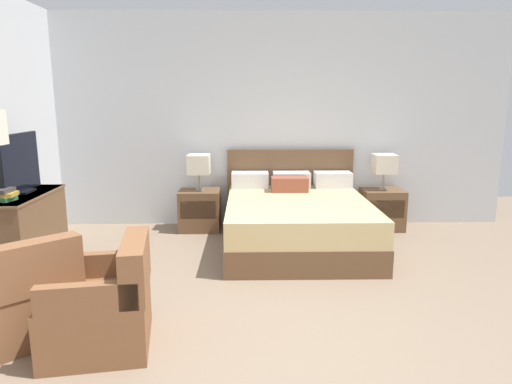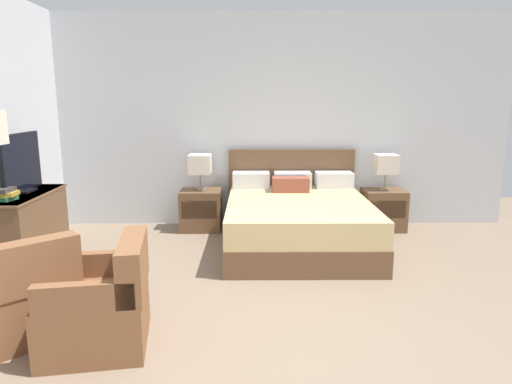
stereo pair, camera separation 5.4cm
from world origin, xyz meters
The scene contains 14 objects.
ground_plane centered at (0.00, 0.00, 0.00)m, with size 10.04×10.04×0.00m, color #84705B.
wall_back centered at (0.00, 3.38, 1.40)m, with size 6.61×0.06×2.80m, color silver.
bed centered at (0.40, 2.36, 0.31)m, with size 1.69×2.00×1.04m.
nightstand_left centered at (-0.81, 3.06, 0.27)m, with size 0.53×0.46×0.53m.
nightstand_right centered at (1.60, 3.06, 0.27)m, with size 0.53×0.46×0.53m.
table_lamp_left centered at (-0.81, 3.06, 0.87)m, with size 0.28×0.28×0.46m.
table_lamp_right centered at (1.60, 3.06, 0.87)m, with size 0.28×0.28×0.46m.
dresser centered at (-2.43, 1.63, 0.40)m, with size 0.50×1.07×0.78m.
tv centered at (-2.43, 1.72, 1.06)m, with size 0.18×0.74×0.59m.
book_red_cover centered at (-2.44, 1.34, 0.80)m, with size 0.24×0.16×0.04m, color #2D7042.
book_blue_cover centered at (-2.44, 1.34, 0.84)m, with size 0.25×0.18×0.04m, color gold.
book_small_top centered at (-2.44, 1.34, 0.87)m, with size 0.19×0.20×0.04m, color #383333.
armchair_by_window centered at (-1.80, 0.31, 0.28)m, with size 0.97×0.97×0.76m.
armchair_companion centered at (-1.17, 0.16, 0.28)m, with size 0.79×0.78×0.76m.
Camera 2 is at (-0.13, -2.78, 1.69)m, focal length 32.00 mm.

